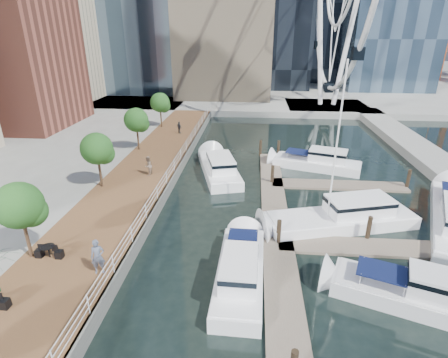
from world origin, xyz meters
The scene contains 13 objects.
ground centered at (0.00, 0.00, 0.00)m, with size 520.00×520.00×0.00m, color black.
boardwalk centered at (-9.00, 15.00, 0.50)m, with size 6.00×60.00×1.00m, color brown.
seawall centered at (-6.00, 15.00, 0.50)m, with size 0.25×60.00×1.00m, color #595954.
land_far centered at (0.00, 102.00, 0.50)m, with size 200.00×114.00×1.00m, color gray.
pier centered at (14.00, 52.00, 0.50)m, with size 14.00×12.00×1.00m, color gray.
railing centered at (-6.10, 15.00, 1.52)m, with size 0.10×60.00×1.05m, color white, non-canonical shape.
floating_docks centered at (7.97, 9.98, 0.49)m, with size 16.00×34.00×2.60m.
street_trees centered at (-11.40, 14.00, 4.29)m, with size 2.60×42.60×4.60m.
yacht_foreground centered at (9.85, 2.93, 0.00)m, with size 2.51×9.38×2.15m, color silver, non-canonical shape.
pedestrian_near centered at (-6.86, 2.94, 1.99)m, with size 0.72×0.47×1.98m, color #4B5365.
pedestrian_mid centered at (-8.20, 16.79, 1.88)m, with size 0.85×0.66×1.75m, color gray.
pedestrian_far centered at (-8.29, 30.96, 1.76)m, with size 0.90×0.37×1.53m, color #31363E.
moored_yachts centered at (7.57, 11.24, 0.00)m, with size 25.49×36.00×11.50m.
Camera 1 is at (1.14, -11.84, 12.96)m, focal length 28.00 mm.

